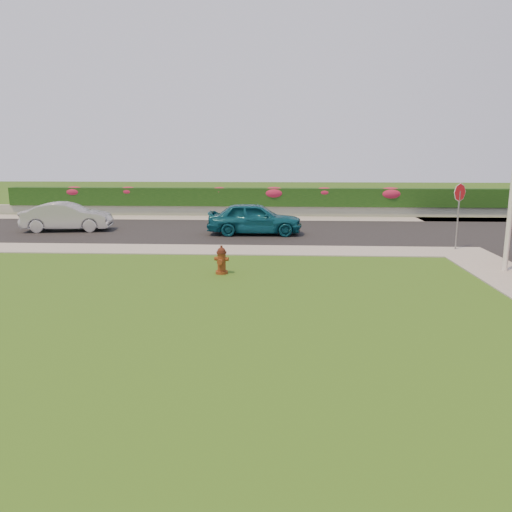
# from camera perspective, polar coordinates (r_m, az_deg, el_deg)

# --- Properties ---
(ground) EXTENTS (120.00, 120.00, 0.00)m
(ground) POSITION_cam_1_polar(r_m,az_deg,el_deg) (10.82, 2.69, -8.41)
(ground) COLOR black
(ground) RESTS_ON ground
(street_far) EXTENTS (26.00, 8.00, 0.04)m
(street_far) POSITION_cam_1_polar(r_m,az_deg,el_deg) (24.96, -8.68, 2.90)
(street_far) COLOR black
(street_far) RESTS_ON ground
(sidewalk_far) EXTENTS (24.00, 2.00, 0.04)m
(sidewalk_far) POSITION_cam_1_polar(r_m,az_deg,el_deg) (20.43, -14.23, 0.79)
(sidewalk_far) COLOR gray
(sidewalk_far) RESTS_ON ground
(curb_corner) EXTENTS (2.00, 2.00, 0.04)m
(curb_corner) POSITION_cam_1_polar(r_m,az_deg,el_deg) (20.73, 22.59, 0.41)
(curb_corner) COLOR gray
(curb_corner) RESTS_ON ground
(sidewalk_beyond) EXTENTS (34.00, 2.00, 0.04)m
(sidewalk_beyond) POSITION_cam_1_polar(r_m,az_deg,el_deg) (29.42, 0.97, 4.31)
(sidewalk_beyond) COLOR gray
(sidewalk_beyond) RESTS_ON ground
(retaining_wall) EXTENTS (34.00, 0.40, 0.60)m
(retaining_wall) POSITION_cam_1_polar(r_m,az_deg,el_deg) (30.88, 1.07, 5.17)
(retaining_wall) COLOR gray
(retaining_wall) RESTS_ON ground
(hedge) EXTENTS (32.00, 0.90, 1.10)m
(hedge) POSITION_cam_1_polar(r_m,az_deg,el_deg) (30.89, 1.08, 6.76)
(hedge) COLOR black
(hedge) RESTS_ON retaining_wall
(fire_hydrant) EXTENTS (0.47, 0.44, 0.90)m
(fire_hydrant) POSITION_cam_1_polar(r_m,az_deg,el_deg) (15.70, -3.97, -0.51)
(fire_hydrant) COLOR #56200D
(fire_hydrant) RESTS_ON ground
(sedan_teal) EXTENTS (4.41, 1.85, 1.49)m
(sedan_teal) POSITION_cam_1_polar(r_m,az_deg,el_deg) (23.28, -0.15, 4.32)
(sedan_teal) COLOR #0C495B
(sedan_teal) RESTS_ON street_far
(sedan_silver) EXTENTS (4.36, 2.06, 1.38)m
(sedan_silver) POSITION_cam_1_polar(r_m,az_deg,el_deg) (26.07, -20.77, 4.23)
(sedan_silver) COLOR #9C9FA3
(sedan_silver) RESTS_ON street_far
(stop_sign) EXTENTS (0.59, 0.43, 2.62)m
(stop_sign) POSITION_cam_1_polar(r_m,az_deg,el_deg) (20.94, 22.21, 5.90)
(stop_sign) COLOR slate
(stop_sign) RESTS_ON ground
(flower_clump_a) EXTENTS (1.32, 0.85, 0.66)m
(flower_clump_a) POSITION_cam_1_polar(r_m,az_deg,el_deg) (33.38, -20.03, 6.92)
(flower_clump_a) COLOR #AE1D39
(flower_clump_a) RESTS_ON hedge
(flower_clump_b) EXTENTS (1.19, 0.76, 0.59)m
(flower_clump_b) POSITION_cam_1_polar(r_m,az_deg,el_deg) (32.20, -14.39, 7.16)
(flower_clump_b) COLOR #AE1D39
(flower_clump_b) RESTS_ON hedge
(flower_clump_c) EXTENTS (1.10, 0.71, 0.55)m
(flower_clump_c) POSITION_cam_1_polar(r_m,az_deg,el_deg) (30.99, -4.21, 7.36)
(flower_clump_c) COLOR #AE1D39
(flower_clump_c) RESTS_ON hedge
(flower_clump_d) EXTENTS (1.49, 0.96, 0.75)m
(flower_clump_d) POSITION_cam_1_polar(r_m,az_deg,el_deg) (30.76, 2.07, 7.21)
(flower_clump_d) COLOR #AE1D39
(flower_clump_d) RESTS_ON hedge
(flower_clump_e) EXTENTS (1.20, 0.77, 0.60)m
(flower_clump_e) POSITION_cam_1_polar(r_m,az_deg,el_deg) (30.86, 7.79, 7.24)
(flower_clump_e) COLOR #AE1D39
(flower_clump_e) RESTS_ON hedge
(flower_clump_f) EXTENTS (1.54, 0.99, 0.77)m
(flower_clump_f) POSITION_cam_1_polar(r_m,az_deg,el_deg) (31.44, 15.09, 6.90)
(flower_clump_f) COLOR #AE1D39
(flower_clump_f) RESTS_ON hedge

